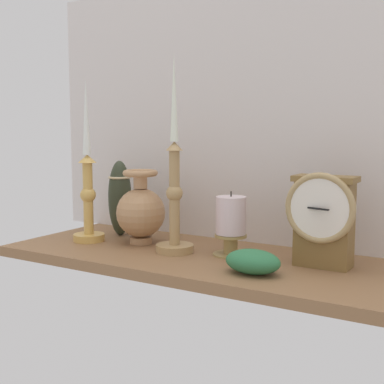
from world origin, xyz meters
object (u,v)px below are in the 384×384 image
(candlestick_tall_left, at_px, (174,194))
(brass_vase_bulbous, at_px, (141,210))
(mantel_clock, at_px, (323,218))
(tall_ceramic_vase, at_px, (120,198))
(candlestick_tall_center, at_px, (88,189))
(pillar_candle_front, at_px, (231,223))

(candlestick_tall_left, height_order, brass_vase_bulbous, candlestick_tall_left)
(mantel_clock, distance_m, candlestick_tall_left, 0.33)
(tall_ceramic_vase, bearing_deg, mantel_clock, -4.06)
(brass_vase_bulbous, bearing_deg, mantel_clock, 1.55)
(candlestick_tall_left, height_order, candlestick_tall_center, candlestick_tall_left)
(brass_vase_bulbous, bearing_deg, pillar_candle_front, 1.20)
(brass_vase_bulbous, height_order, tall_ceramic_vase, tall_ceramic_vase)
(candlestick_tall_left, distance_m, candlestick_tall_center, 0.25)
(candlestick_tall_center, distance_m, pillar_candle_front, 0.38)
(candlestick_tall_left, relative_size, tall_ceramic_vase, 2.26)
(candlestick_tall_left, distance_m, pillar_candle_front, 0.14)
(candlestick_tall_center, bearing_deg, pillar_candle_front, 7.73)
(mantel_clock, bearing_deg, brass_vase_bulbous, -178.45)
(candlestick_tall_left, height_order, tall_ceramic_vase, candlestick_tall_left)
(candlestick_tall_center, height_order, brass_vase_bulbous, candlestick_tall_center)
(brass_vase_bulbous, bearing_deg, candlestick_tall_left, -16.20)
(mantel_clock, height_order, tall_ceramic_vase, tall_ceramic_vase)
(candlestick_tall_center, bearing_deg, brass_vase_bulbous, 19.47)
(tall_ceramic_vase, bearing_deg, pillar_candle_front, -7.55)
(mantel_clock, height_order, candlestick_tall_left, candlestick_tall_left)
(candlestick_tall_left, xyz_separation_m, tall_ceramic_vase, (-0.23, 0.09, -0.03))
(mantel_clock, bearing_deg, pillar_candle_front, -178.05)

